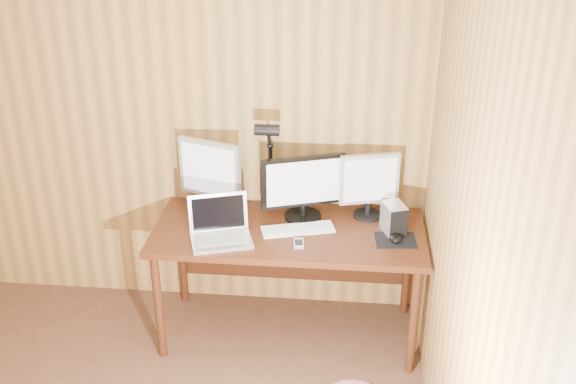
# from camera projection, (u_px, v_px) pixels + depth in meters

# --- Properties ---
(desk) EXTENTS (1.60, 0.70, 0.75)m
(desk) POSITION_uv_depth(u_px,v_px,m) (290.00, 241.00, 4.08)
(desk) COLOR #3F1C0D
(desk) RESTS_ON floor
(monitor_center) EXTENTS (0.49, 0.22, 0.40)m
(monitor_center) POSITION_uv_depth(u_px,v_px,m) (303.00, 187.00, 4.01)
(monitor_center) COLOR black
(monitor_center) RESTS_ON desk
(monitor_left) EXTENTS (0.40, 0.19, 0.46)m
(monitor_left) POSITION_uv_depth(u_px,v_px,m) (210.00, 174.00, 4.07)
(monitor_left) COLOR black
(monitor_left) RESTS_ON desk
(monitor_right) EXTENTS (0.36, 0.17, 0.41)m
(monitor_right) POSITION_uv_depth(u_px,v_px,m) (369.00, 184.00, 4.02)
(monitor_right) COLOR black
(monitor_right) RESTS_ON desk
(laptop) EXTENTS (0.40, 0.35, 0.24)m
(laptop) POSITION_uv_depth(u_px,v_px,m) (220.00, 229.00, 3.85)
(laptop) COLOR silver
(laptop) RESTS_ON desk
(keyboard) EXTENTS (0.44, 0.24, 0.02)m
(keyboard) POSITION_uv_depth(u_px,v_px,m) (298.00, 229.00, 3.95)
(keyboard) COLOR white
(keyboard) RESTS_ON desk
(mousepad) EXTENTS (0.24, 0.20, 0.00)m
(mousepad) POSITION_uv_depth(u_px,v_px,m) (395.00, 240.00, 3.85)
(mousepad) COLOR black
(mousepad) RESTS_ON desk
(mouse) EXTENTS (0.09, 0.12, 0.04)m
(mouse) POSITION_uv_depth(u_px,v_px,m) (396.00, 237.00, 3.84)
(mouse) COLOR black
(mouse) RESTS_ON mousepad
(hard_drive) EXTENTS (0.16, 0.19, 0.18)m
(hard_drive) POSITION_uv_depth(u_px,v_px,m) (394.00, 219.00, 3.90)
(hard_drive) COLOR silver
(hard_drive) RESTS_ON desk
(phone) EXTENTS (0.06, 0.11, 0.02)m
(phone) POSITION_uv_depth(u_px,v_px,m) (299.00, 243.00, 3.81)
(phone) COLOR silver
(phone) RESTS_ON desk
(speaker) EXTENTS (0.05, 0.05, 0.13)m
(speaker) POSITION_uv_depth(u_px,v_px,m) (385.00, 209.00, 4.06)
(speaker) COLOR black
(speaker) RESTS_ON desk
(desk_lamp) EXTENTS (0.14, 0.21, 0.63)m
(desk_lamp) POSITION_uv_depth(u_px,v_px,m) (269.00, 153.00, 4.01)
(desk_lamp) COLOR black
(desk_lamp) RESTS_ON desk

